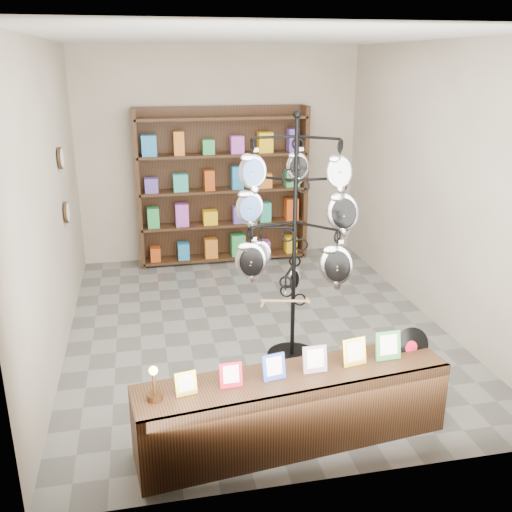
{
  "coord_description": "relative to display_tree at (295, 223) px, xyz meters",
  "views": [
    {
      "loc": [
        -1.15,
        -5.61,
        2.79
      ],
      "look_at": [
        -0.2,
        -1.0,
        1.17
      ],
      "focal_mm": 40.0,
      "sensor_mm": 36.0,
      "label": 1
    }
  ],
  "objects": [
    {
      "name": "room_envelope",
      "position": [
        -0.22,
        0.75,
        0.47
      ],
      "size": [
        5.0,
        5.0,
        5.0
      ],
      "color": "#C1B19B",
      "rests_on": "ground"
    },
    {
      "name": "display_tree",
      "position": [
        0.0,
        0.0,
        0.0
      ],
      "size": [
        1.27,
        1.26,
        2.39
      ],
      "rotation": [
        0.0,
        0.0,
        -0.31
      ],
      "color": "black",
      "rests_on": "ground"
    },
    {
      "name": "wall_clocks",
      "position": [
        -2.19,
        1.55,
        0.12
      ],
      "size": [
        0.03,
        0.24,
        0.84
      ],
      "color": "black",
      "rests_on": "ground"
    },
    {
      "name": "front_shelf",
      "position": [
        -0.34,
        -1.29,
        -1.09
      ],
      "size": [
        2.43,
        0.77,
        0.84
      ],
      "rotation": [
        0.0,
        0.0,
        0.12
      ],
      "color": "black",
      "rests_on": "ground"
    },
    {
      "name": "ground",
      "position": [
        -0.22,
        0.75,
        -1.38
      ],
      "size": [
        5.0,
        5.0,
        0.0
      ],
      "primitive_type": "plane",
      "color": "slate",
      "rests_on": "ground"
    },
    {
      "name": "back_shelving",
      "position": [
        -0.22,
        3.05,
        -0.35
      ],
      "size": [
        2.42,
        0.36,
        2.2
      ],
      "color": "black",
      "rests_on": "ground"
    }
  ]
}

